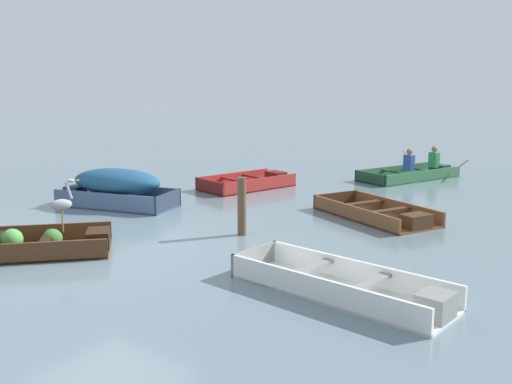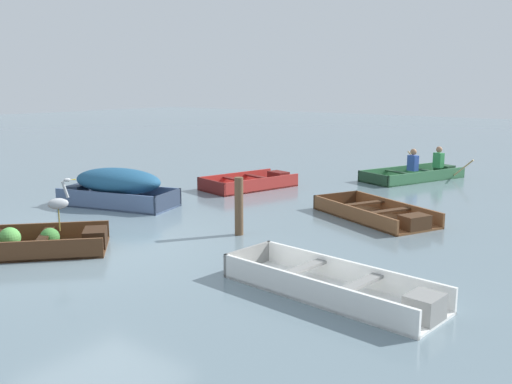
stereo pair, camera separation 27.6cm
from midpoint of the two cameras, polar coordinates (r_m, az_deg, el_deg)
ground_plane at (r=10.02m, az=-14.97°, el=-5.25°), size 80.00×80.00×0.00m
dinghy_dark_varnish_foreground at (r=10.04m, az=-21.53°, el=-4.83°), size 2.78×2.90×0.39m
skiff_white_near_moored at (r=7.54m, az=9.31°, el=-9.48°), size 3.07×1.21×0.34m
skiff_slate_blue_mid_moored at (r=13.06m, az=-13.14°, el=0.73°), size 2.79×1.75×0.85m
skiff_red_far_moored at (r=14.99m, az=0.16°, el=0.89°), size 1.72×2.63×0.34m
skiff_wooden_brown_outer_moored at (r=11.79m, az=12.78°, el=-2.22°), size 2.90×2.14×0.30m
rowboat_green_with_crew at (r=17.01m, az=16.28°, el=1.83°), size 2.56×3.29×0.88m
heron_on_dinghy at (r=9.53m, az=-18.32°, el=-0.96°), size 0.28×0.44×0.84m
mooring_post at (r=10.26m, az=-0.95°, el=-1.44°), size 0.16×0.16×1.06m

